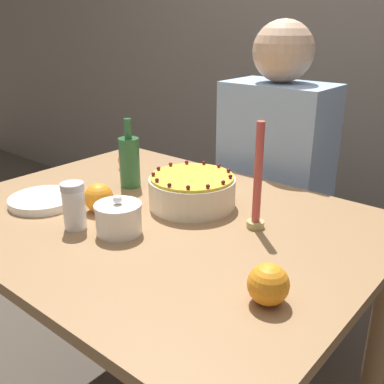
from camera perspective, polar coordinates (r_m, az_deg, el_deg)
wall_behind at (r=2.37m, az=21.07°, el=20.19°), size 8.00×0.05×2.60m
dining_table at (r=1.33m, az=-4.37°, el=-8.18°), size 1.21×0.92×0.77m
cake at (r=1.32m, az=0.00°, el=0.16°), size 0.25×0.25×0.11m
sugar_bowl at (r=1.17m, az=-9.44°, el=-3.23°), size 0.12×0.12×0.10m
sugar_shaker at (r=1.21m, az=-14.77°, el=-1.69°), size 0.06×0.06×0.13m
plate_stack at (r=1.41m, az=-18.37°, el=-1.01°), size 0.20×0.20×0.02m
candle at (r=1.17m, az=8.31°, el=0.74°), size 0.05×0.05×0.29m
bottle at (r=1.48m, az=-7.95°, el=3.91°), size 0.07×0.07×0.23m
orange_fruit_0 at (r=1.68m, az=-8.30°, el=4.04°), size 0.06×0.06×0.06m
orange_fruit_1 at (r=0.90m, az=9.66°, el=-11.48°), size 0.08×0.08×0.08m
orange_fruit_2 at (r=1.31m, az=-11.76°, el=-0.70°), size 0.08×0.08×0.08m
person_man_blue_shirt at (r=1.84m, az=10.12°, el=-2.17°), size 0.40×0.34×1.29m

